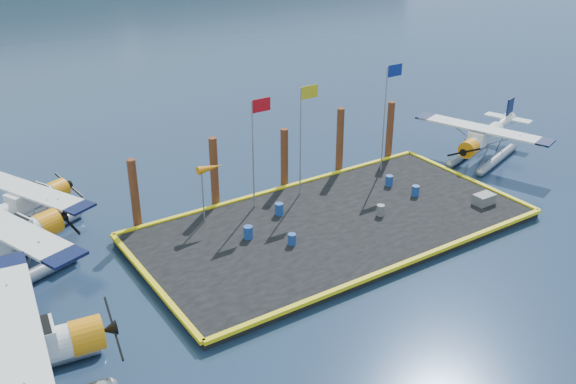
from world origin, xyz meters
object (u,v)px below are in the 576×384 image
seaplane_d (483,141)px  drum_5 (279,209)px  crate (484,199)px  windsock (210,169)px  seaplane_a (7,362)px  drum_4 (389,181)px  flagpole_red (256,137)px  flagpole_blue (388,103)px  piling_1 (214,175)px  piling_3 (340,142)px  drum_1 (381,210)px  piling_2 (284,160)px  drum_2 (415,191)px  seaplane_c (23,208)px  drum_0 (248,232)px  piling_4 (390,132)px  piling_0 (135,196)px  flagpole_yellow (304,124)px  drum_3 (292,239)px

seaplane_d → drum_5: 15.48m
crate → windsock: 14.97m
seaplane_a → drum_4: size_ratio=17.47×
flagpole_red → flagpole_blue: bearing=-0.0°
piling_1 → piling_3: bearing=0.0°
drum_1 → flagpole_red: (-4.86, 4.49, 3.70)m
seaplane_d → piling_2: piling_2 is taller
seaplane_a → crate: size_ratio=9.38×
seaplane_d → drum_2: seaplane_d is taller
seaplane_c → drum_1: bearing=35.3°
seaplane_d → crate: (-5.44, -4.98, -0.68)m
piling_2 → piling_3: size_ratio=0.88×
seaplane_d → drum_0: size_ratio=13.36×
drum_2 → piling_4: size_ratio=0.15×
drum_2 → piling_2: bearing=134.8°
seaplane_a → piling_2: (17.08, 9.09, 0.27)m
seaplane_a → crate: (24.76, 0.92, -0.95)m
drum_4 → piling_2: size_ratio=0.16×
seaplane_a → drum_2: (22.37, 3.76, -0.94)m
piling_3 → drum_2: bearing=-76.4°
drum_5 → windsock: (-3.18, 1.47, 2.51)m
seaplane_a → piling_2: piling_2 is taller
windsock → piling_0: bearing=155.3°
piling_2 → piling_3: piling_3 is taller
flagpole_red → piling_0: size_ratio=1.50×
seaplane_d → piling_4: size_ratio=2.17×
piling_1 → drum_4: bearing=-20.2°
crate → piling_3: size_ratio=0.26×
piling_4 → crate: bearing=-92.2°
drum_5 → seaplane_d: bearing=-0.5°
drum_4 → flagpole_yellow: flagpole_yellow is taller
drum_4 → piling_4: bearing=49.1°
seaplane_a → drum_5: bearing=119.5°
flagpole_blue → piling_1: size_ratio=1.55×
seaplane_c → piling_1: (9.32, -3.09, 0.75)m
flagpole_yellow → drum_4: bearing=-21.6°
drum_0 → piling_2: piling_2 is taller
piling_4 → windsock: bearing=-173.3°
seaplane_c → piling_0: piling_0 is taller
flagpole_yellow → windsock: 5.87m
seaplane_a → seaplane_c: bearing=172.2°
windsock → piling_1: piling_1 is taller
crate → piling_3: piling_3 is taller
seaplane_c → crate: size_ratio=7.50×
drum_3 → piling_4: piling_4 is taller
piling_3 → drum_4: bearing=-74.4°
flagpole_yellow → piling_4: flagpole_yellow is taller
drum_0 → flagpole_blue: 12.19m
piling_4 → drum_1: bearing=-134.2°
flagpole_red → crate: bearing=-32.1°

